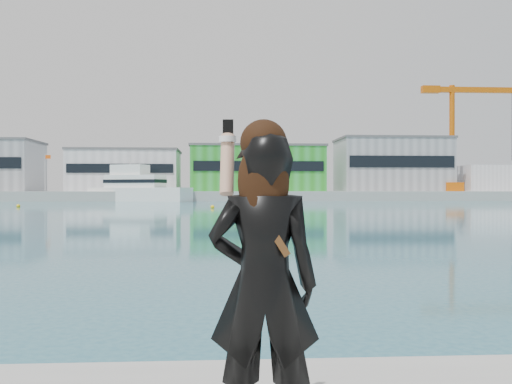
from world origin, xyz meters
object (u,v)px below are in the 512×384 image
(buoy_near, at_px, (212,208))
(woman, at_px, (263,275))
(buoy_extra, at_px, (18,207))
(dock_crane, at_px, (457,134))
(motor_yacht, at_px, (137,188))

(buoy_near, distance_m, woman, 67.59)
(buoy_extra, height_order, woman, woman)
(buoy_extra, relative_size, woman, 0.26)
(dock_crane, distance_m, woman, 134.38)
(buoy_near, bearing_deg, motor_yacht, 109.31)
(buoy_extra, bearing_deg, woman, -69.99)
(dock_crane, bearing_deg, buoy_near, -134.81)
(dock_crane, xyz_separation_m, buoy_extra, (-80.33, -48.82, -15.07))
(dock_crane, xyz_separation_m, motor_yacht, (-70.19, -10.64, -12.35))
(dock_crane, height_order, woman, dock_crane)
(dock_crane, relative_size, buoy_extra, 48.00)
(buoy_near, xyz_separation_m, woman, (1.16, -67.56, 1.76))
(motor_yacht, xyz_separation_m, woman, (16.71, -111.92, -0.96))
(motor_yacht, distance_m, buoy_near, 47.09)
(woman, bearing_deg, buoy_extra, -65.71)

